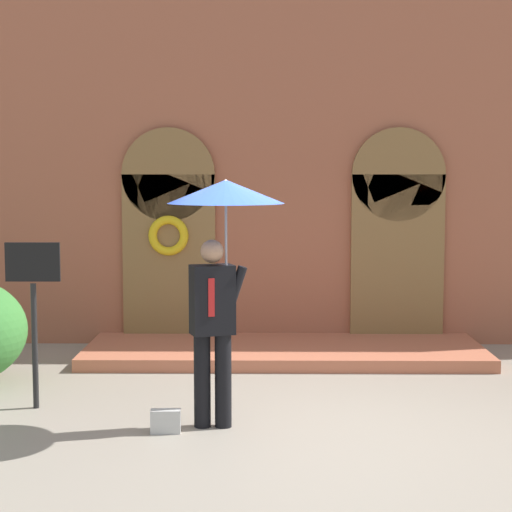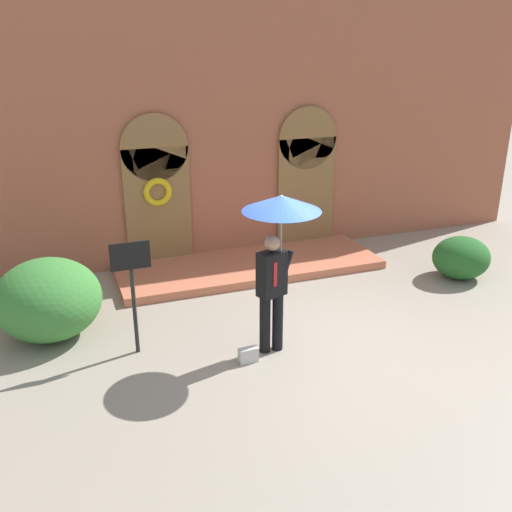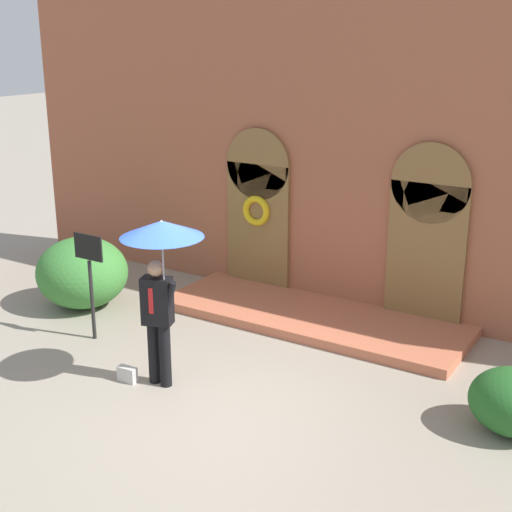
{
  "view_description": "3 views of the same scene",
  "coord_description": "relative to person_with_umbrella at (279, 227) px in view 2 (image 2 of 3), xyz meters",
  "views": [
    {
      "loc": [
        -0.26,
        -8.01,
        2.43
      ],
      "look_at": [
        -0.35,
        1.2,
        1.53
      ],
      "focal_mm": 60.0,
      "sensor_mm": 36.0,
      "label": 1
    },
    {
      "loc": [
        -3.53,
        -6.91,
        4.35
      ],
      "look_at": [
        -0.5,
        1.32,
        0.98
      ],
      "focal_mm": 40.0,
      "sensor_mm": 36.0,
      "label": 2
    },
    {
      "loc": [
        5.1,
        -6.88,
        4.68
      ],
      "look_at": [
        -0.18,
        1.56,
        1.53
      ],
      "focal_mm": 50.0,
      "sensor_mm": 36.0,
      "label": 3
    }
  ],
  "objects": [
    {
      "name": "ground_plane",
      "position": [
        0.65,
        0.03,
        -1.91
      ],
      "size": [
        80.0,
        80.0,
        0.0
      ],
      "primitive_type": "plane",
      "color": "gray"
    },
    {
      "name": "building_facade",
      "position": [
        0.65,
        4.18,
        0.77
      ],
      "size": [
        14.0,
        2.3,
        5.6
      ],
      "color": "#9E563D",
      "rests_on": "ground"
    },
    {
      "name": "person_with_umbrella",
      "position": [
        0.0,
        0.0,
        0.0
      ],
      "size": [
        1.1,
        1.1,
        2.36
      ],
      "color": "black",
      "rests_on": "ground"
    },
    {
      "name": "handbag",
      "position": [
        -0.53,
        -0.2,
        -1.8
      ],
      "size": [
        0.29,
        0.13,
        0.22
      ],
      "primitive_type": "cube",
      "rotation": [
        0.0,
        0.0,
        0.05
      ],
      "color": "#B7B7B2",
      "rests_on": "ground"
    },
    {
      "name": "sign_post",
      "position": [
        -1.97,
        0.64,
        -0.75
      ],
      "size": [
        0.56,
        0.06,
        1.72
      ],
      "color": "black",
      "rests_on": "ground"
    },
    {
      "name": "shrub_left",
      "position": [
        -3.13,
        1.58,
        -1.29
      ],
      "size": [
        1.61,
        1.59,
        1.25
      ],
      "primitive_type": "ellipsoid",
      "color": "#387A33",
      "rests_on": "ground"
    },
    {
      "name": "shrub_right",
      "position": [
        4.34,
        1.31,
        -1.51
      ],
      "size": [
        1.11,
        1.02,
        0.81
      ],
      "primitive_type": "ellipsoid",
      "color": "#235B23",
      "rests_on": "ground"
    }
  ]
}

